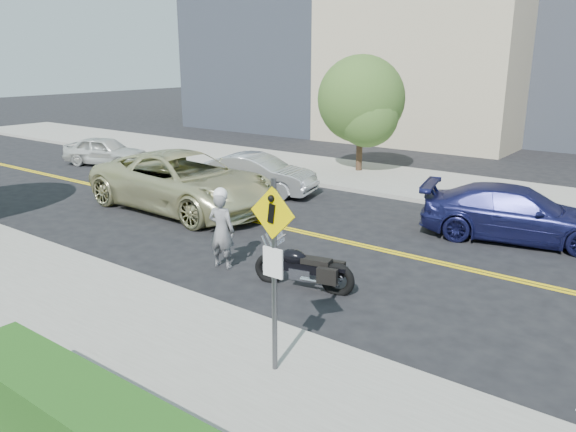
# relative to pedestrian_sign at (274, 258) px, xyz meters

# --- Properties ---
(ground_plane) EXTENTS (120.00, 120.00, 0.00)m
(ground_plane) POSITION_rel_pedestrian_sign_xyz_m (-4.20, 6.31, -1.96)
(ground_plane) COLOR black
(ground_plane) RESTS_ON ground
(sidewalk_near) EXTENTS (60.00, 5.00, 0.15)m
(sidewalk_near) POSITION_rel_pedestrian_sign_xyz_m (-4.20, -1.19, -1.89)
(sidewalk_near) COLOR #9E9B91
(sidewalk_near) RESTS_ON ground_plane
(sidewalk_far) EXTENTS (60.00, 5.00, 0.15)m
(sidewalk_far) POSITION_rel_pedestrian_sign_xyz_m (-4.20, 13.81, -1.89)
(sidewalk_far) COLOR #9E9B91
(sidewalk_far) RESTS_ON ground_plane
(pedestrian_sign) EXTENTS (0.78, 0.08, 3.00)m
(pedestrian_sign) POSITION_rel_pedestrian_sign_xyz_m (0.00, 0.00, 0.00)
(pedestrian_sign) COLOR #4C4C51
(pedestrian_sign) RESTS_ON sidewalk_near
(motorcyclist) EXTENTS (0.73, 0.55, 1.92)m
(motorcyclist) POSITION_rel_pedestrian_sign_xyz_m (-3.91, 2.96, -1.00)
(motorcyclist) COLOR #AAAAAE
(motorcyclist) RESTS_ON ground
(motorcycle) EXTENTS (2.29, 1.15, 1.34)m
(motorcycle) POSITION_rel_pedestrian_sign_xyz_m (-1.67, 3.11, -1.29)
(motorcycle) COLOR black
(motorcycle) RESTS_ON ground
(suv) EXTENTS (6.73, 3.22, 1.85)m
(suv) POSITION_rel_pedestrian_sign_xyz_m (-8.48, 6.01, -1.04)
(suv) COLOR beige
(suv) RESTS_ON ground
(parked_car_white) EXTENTS (4.08, 2.74, 1.29)m
(parked_car_white) POSITION_rel_pedestrian_sign_xyz_m (-17.09, 9.16, -1.32)
(parked_car_white) COLOR silver
(parked_car_white) RESTS_ON ground
(parked_car_silver) EXTENTS (4.51, 2.47, 1.41)m
(parked_car_silver) POSITION_rel_pedestrian_sign_xyz_m (-8.04, 9.11, -1.26)
(parked_car_silver) COLOR #ABADB3
(parked_car_silver) RESTS_ON ground
(parked_car_blue) EXTENTS (5.31, 3.12, 1.44)m
(parked_car_blue) POSITION_rel_pedestrian_sign_xyz_m (0.95, 9.26, -1.24)
(parked_car_blue) COLOR navy
(parked_car_blue) RESTS_ON ground
(tree_far_a) EXTENTS (3.57, 3.57, 4.88)m
(tree_far_a) POSITION_rel_pedestrian_sign_xyz_m (-6.91, 14.43, 1.13)
(tree_far_a) COLOR #382619
(tree_far_a) RESTS_ON ground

